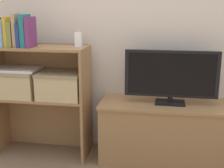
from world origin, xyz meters
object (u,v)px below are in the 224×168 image
(book_skyblue, at_px, (4,33))
(book_tan, at_px, (17,30))
(tv, at_px, (171,75))
(baby_monitor, at_px, (78,40))
(tv_stand, at_px, (169,132))
(storage_basket_right, at_px, (61,84))
(book_mustard, at_px, (8,32))
(storage_basket_left, at_px, (18,82))
(book_navy, at_px, (21,35))
(book_teal, at_px, (25,31))
(laptop, at_px, (17,69))
(book_plum, at_px, (31,32))
(book_olive, at_px, (12,34))

(book_skyblue, distance_m, book_tan, 0.11)
(tv, distance_m, baby_monitor, 0.74)
(tv_stand, height_order, storage_basket_right, storage_basket_right)
(tv_stand, bearing_deg, baby_monitor, -177.67)
(book_skyblue, relative_size, book_mustard, 0.90)
(storage_basket_left, bearing_deg, baby_monitor, 1.70)
(book_tan, height_order, book_navy, book_tan)
(tv, bearing_deg, book_navy, -175.56)
(tv_stand, relative_size, book_teal, 4.40)
(baby_monitor, bearing_deg, storage_basket_right, -173.95)
(storage_basket_right, bearing_deg, book_teal, -169.66)
(baby_monitor, bearing_deg, tv, 2.20)
(book_skyblue, distance_m, book_teal, 0.17)
(book_mustard, bearing_deg, tv, 4.07)
(book_tan, height_order, book_teal, book_tan)
(tv_stand, xyz_separation_m, baby_monitor, (-0.70, -0.03, 0.71))
(book_tan, height_order, baby_monitor, book_tan)
(storage_basket_right, bearing_deg, laptop, -180.00)
(book_plum, bearing_deg, book_mustard, 180.00)
(book_plum, bearing_deg, storage_basket_left, 163.80)
(book_olive, distance_m, book_plum, 0.15)
(book_mustard, xyz_separation_m, book_navy, (0.10, 0.00, -0.02))
(book_skyblue, height_order, book_tan, book_tan)
(baby_monitor, bearing_deg, storage_basket_left, -178.30)
(book_skyblue, height_order, book_mustard, book_mustard)
(book_olive, bearing_deg, book_mustard, 180.00)
(book_olive, height_order, laptop, book_olive)
(tv, bearing_deg, book_plum, -175.23)
(storage_basket_left, bearing_deg, book_mustard, -117.75)
(tv, bearing_deg, book_skyblue, -176.04)
(book_mustard, distance_m, book_olive, 0.04)
(book_teal, bearing_deg, book_plum, 0.00)
(tv, distance_m, book_mustard, 1.27)
(book_teal, height_order, baby_monitor, book_teal)
(book_teal, bearing_deg, book_mustard, 180.00)
(storage_basket_right, bearing_deg, book_navy, -170.93)
(book_tan, bearing_deg, baby_monitor, 7.54)
(book_mustard, distance_m, laptop, 0.30)
(book_skyblue, relative_size, storage_basket_left, 0.59)
(book_skyblue, relative_size, storage_basket_right, 0.59)
(book_skyblue, xyz_separation_m, laptop, (0.06, 0.05, -0.28))
(book_teal, height_order, storage_basket_left, book_teal)
(tv, relative_size, baby_monitor, 4.93)
(book_plum, bearing_deg, tv, 4.77)
(book_olive, relative_size, book_navy, 1.09)
(book_skyblue, bearing_deg, book_tan, 0.00)
(book_skyblue, height_order, laptop, book_skyblue)
(book_olive, xyz_separation_m, storage_basket_right, (0.35, 0.05, -0.38))
(tv, relative_size, book_mustard, 3.08)
(baby_monitor, xyz_separation_m, storage_basket_right, (-0.14, -0.02, -0.34))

